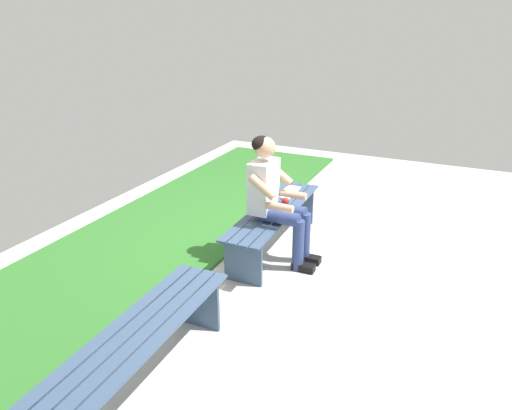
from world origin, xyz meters
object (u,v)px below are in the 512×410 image
at_px(bench_near, 274,218).
at_px(bench_far, 141,343).
at_px(person_seated, 275,196).
at_px(book_open, 289,193).
at_px(apple, 285,201).

relative_size(bench_near, bench_far, 1.06).
bearing_deg(person_seated, book_open, -169.42).
bearing_deg(book_open, person_seated, 9.31).
height_order(bench_far, book_open, book_open).
bearing_deg(person_seated, bench_near, -156.47).
xyz_separation_m(person_seated, apple, (-0.38, -0.04, -0.20)).
relative_size(bench_far, person_seated, 1.34).
height_order(bench_near, person_seated, person_seated).
bearing_deg(bench_far, apple, 178.60).
distance_m(person_seated, apple, 0.43).
relative_size(bench_far, apple, 20.68).
height_order(person_seated, apple, person_seated).
height_order(bench_near, book_open, book_open).
bearing_deg(bench_far, person_seated, 177.09).
relative_size(person_seated, apple, 15.43).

